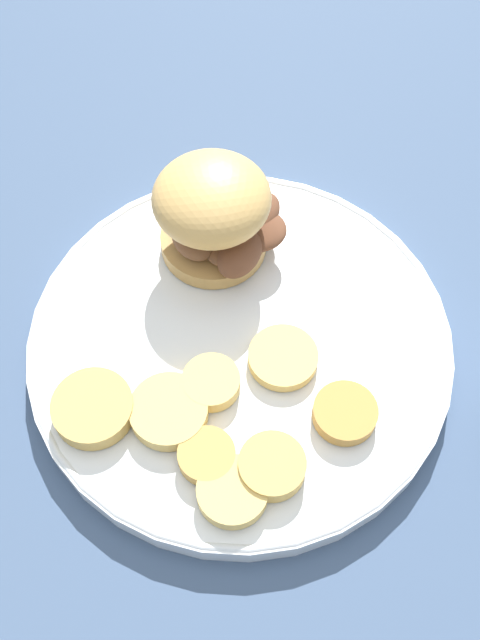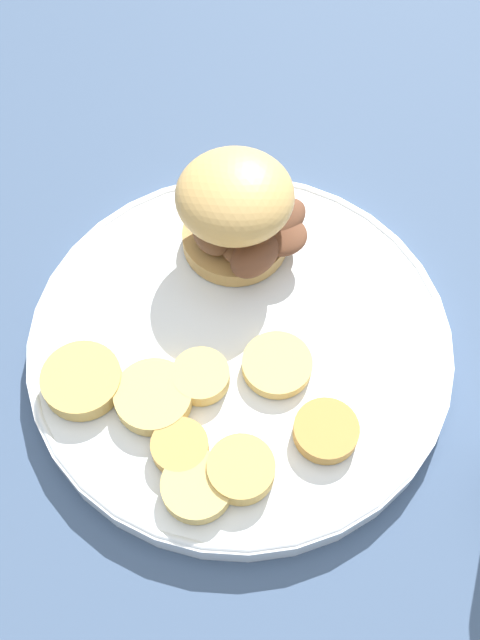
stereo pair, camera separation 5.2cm
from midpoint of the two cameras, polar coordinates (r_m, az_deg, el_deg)
name	(u,v)px [view 2 (the right image)]	position (r m, az deg, el deg)	size (l,w,h in m)	color
ground_plane	(240,351)	(0.56, 2.65, -2.61)	(4.00, 4.00, 0.00)	#3D5170
dinner_plate	(240,344)	(0.55, 2.70, -2.04)	(0.31, 0.31, 0.02)	white
sandwich	(239,214)	(0.55, 2.65, 7.87)	(0.11, 0.09, 0.08)	tan
potato_round_0	(326,431)	(0.51, 9.50, -8.60)	(0.04, 0.04, 0.01)	#BC8942
potato_round_1	(153,397)	(0.51, -3.76, -6.12)	(0.05, 0.05, 0.01)	#DBB766
potato_round_2	(180,447)	(0.50, -1.62, -9.93)	(0.04, 0.04, 0.01)	tan
potato_round_3	(201,376)	(0.52, -0.15, -4.57)	(0.04, 0.04, 0.01)	#DBB766
potato_round_4	(241,469)	(0.49, 3.15, -11.58)	(0.04, 0.04, 0.01)	tan
potato_round_5	(82,381)	(0.52, -9.19, -4.83)	(0.06, 0.06, 0.01)	tan
potato_round_6	(277,365)	(0.53, 5.66, -3.66)	(0.05, 0.05, 0.01)	#DBB766
potato_round_7	(197,487)	(0.49, -0.22, -12.87)	(0.05, 0.05, 0.01)	#DBB766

